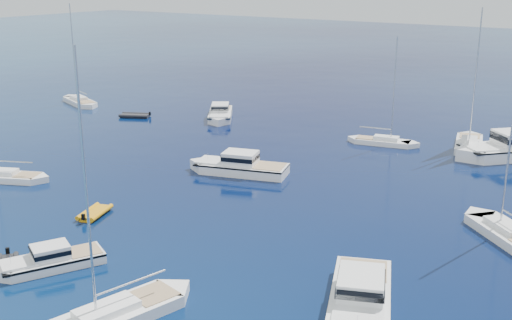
% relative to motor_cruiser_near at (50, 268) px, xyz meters
% --- Properties ---
extents(ground, '(400.00, 400.00, 0.00)m').
position_rel_motor_cruiser_near_xyz_m(ground, '(3.57, -4.20, 0.00)').
color(ground, navy).
rests_on(ground, ground).
extents(motor_cruiser_near, '(5.44, 7.70, 1.96)m').
position_rel_motor_cruiser_near_xyz_m(motor_cruiser_near, '(0.00, 0.00, 0.00)').
color(motor_cruiser_near, silver).
rests_on(motor_cruiser_near, ground).
extents(motor_cruiser_right, '(7.11, 11.28, 2.84)m').
position_rel_motor_cruiser_near_xyz_m(motor_cruiser_right, '(18.60, 5.85, 0.00)').
color(motor_cruiser_right, white).
rests_on(motor_cruiser_right, ground).
extents(motor_cruiser_centre, '(10.52, 5.80, 2.64)m').
position_rel_motor_cruiser_near_xyz_m(motor_cruiser_centre, '(-1.36, 22.62, 0.00)').
color(motor_cruiser_centre, white).
rests_on(motor_cruiser_centre, ground).
extents(motor_cruiser_distant, '(11.93, 12.30, 3.45)m').
position_rel_motor_cruiser_near_xyz_m(motor_cruiser_distant, '(18.51, 42.13, 0.00)').
color(motor_cruiser_distant, white).
rests_on(motor_cruiser_distant, ground).
extents(motor_cruiser_horizon, '(7.51, 9.27, 2.43)m').
position_rel_motor_cruiser_near_xyz_m(motor_cruiser_horizon, '(-16.25, 39.73, 0.00)').
color(motor_cruiser_horizon, white).
rests_on(motor_cruiser_horizon, ground).
extents(sailboat_mid_r, '(9.23, 8.79, 14.88)m').
position_rel_motor_cruiser_near_xyz_m(sailboat_mid_r, '(23.04, 20.72, 0.00)').
color(sailboat_mid_r, silver).
rests_on(sailboat_mid_r, ground).
extents(sailboat_mid_l, '(8.91, 5.68, 12.86)m').
position_rel_motor_cruiser_near_xyz_m(sailboat_mid_l, '(-17.56, 9.37, 0.00)').
color(sailboat_mid_l, white).
rests_on(sailboat_mid_l, ground).
extents(sailboat_centre, '(8.43, 3.70, 12.01)m').
position_rel_motor_cruiser_near_xyz_m(sailboat_centre, '(5.79, 39.56, 0.00)').
color(sailboat_centre, white).
rests_on(sailboat_centre, ground).
extents(sailboat_sails_r, '(5.13, 10.63, 15.12)m').
position_rel_motor_cruiser_near_xyz_m(sailboat_sails_r, '(13.88, 43.36, 0.00)').
color(sailboat_sails_r, silver).
rests_on(sailboat_sails_r, ground).
extents(sailboat_far_l, '(9.98, 5.87, 14.29)m').
position_rel_motor_cruiser_near_xyz_m(sailboat_far_l, '(-38.22, 36.18, 0.00)').
color(sailboat_far_l, silver).
rests_on(sailboat_far_l, ground).
extents(tender_yellow, '(2.81, 3.72, 0.95)m').
position_rel_motor_cruiser_near_xyz_m(tender_yellow, '(-4.42, 7.84, 0.00)').
color(tender_yellow, orange).
rests_on(tender_yellow, ground).
extents(tender_grey_near, '(3.14, 2.97, 0.95)m').
position_rel_motor_cruiser_near_xyz_m(tender_grey_near, '(-2.34, -1.41, 0.00)').
color(tender_grey_near, black).
rests_on(tender_grey_near, ground).
extents(tender_grey_far, '(4.51, 3.66, 0.95)m').
position_rel_motor_cruiser_near_xyz_m(tender_grey_far, '(-25.89, 34.39, 0.00)').
color(tender_grey_far, black).
rests_on(tender_grey_far, ground).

